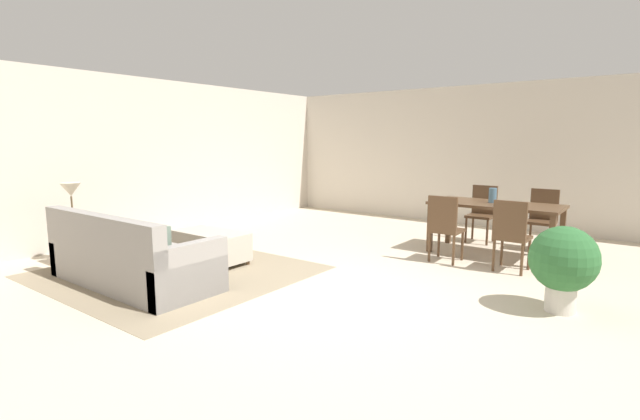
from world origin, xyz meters
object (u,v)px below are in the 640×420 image
Objects in this scene: vase_centerpiece at (493,195)px; dining_chair_far_left at (482,210)px; potted_plant at (563,262)px; couch at (130,260)px; ottoman_table at (211,245)px; table_lamp at (71,191)px; dining_table at (495,210)px; dining_chair_near_right at (511,232)px; side_table at (74,231)px; dining_chair_near_left at (445,225)px; dining_chair_far_right at (542,216)px.

dining_chair_far_left is at bearing 115.90° from vase_centerpiece.
potted_plant is at bearing -56.94° from vase_centerpiece.
couch is 2.10× the size of ottoman_table.
table_lamp is 2.48× the size of vase_centerpiece.
table_lamp reaches higher than dining_table.
dining_table is (4.35, 3.89, -0.32)m from table_lamp.
dining_chair_near_right is (3.38, 1.96, 0.28)m from ottoman_table.
couch is 4.95m from vase_centerpiece.
side_table is 6.12m from dining_chair_far_left.
dining_chair_near_left is (3.93, 3.07, 0.07)m from side_table.
table_lamp is at bearing -146.94° from dining_chair_near_right.
dining_chair_near_right is at bearing -61.22° from dining_table.
dining_chair_far_right reaches higher than dining_table.
side_table is 5.90m from potted_plant.
ottoman_table is 4.06m from vase_centerpiece.
potted_plant is (1.20, -1.90, -0.17)m from dining_table.
dining_table is 1.93× the size of dining_chair_far_right.
vase_centerpiece is (4.30, 3.93, 0.41)m from side_table.
dining_chair_near_left is (3.93, 3.07, -0.47)m from table_lamp.
dining_chair_far_left is at bearing 50.22° from side_table.
dining_chair_far_left is 4.34× the size of vase_centerpiece.
potted_plant is (5.56, 1.99, -0.49)m from table_lamp.
ottoman_table is at bearing 90.17° from couch.
dining_chair_far_right is 4.34× the size of vase_centerpiece.
dining_chair_far_left is 1.00× the size of dining_chair_far_right.
dining_chair_near_left is at bearing 37.95° from table_lamp.
dining_chair_near_left reaches higher than couch.
ottoman_table is at bearing 39.24° from table_lamp.
dining_chair_far_left is (3.92, 4.71, -0.47)m from table_lamp.
dining_table is (2.94, 3.94, 0.38)m from couch.
dining_table is at bearing 41.81° from side_table.
dining_table is at bearing 42.98° from ottoman_table.
dining_chair_far_left reaches higher than couch.
dining_chair_far_left is at bearing 90.50° from dining_chair_near_left.
dining_chair_near_right is (0.43, -0.78, -0.15)m from dining_table.
dining_chair_far_left reaches higher than potted_plant.
ottoman_table is 1.15× the size of dining_chair_far_right.
dining_chair_near_left reaches higher than dining_table.
potted_plant is at bearing -33.47° from dining_chair_near_left.
ottoman_table is 4.24m from potted_plant.
vase_centerpiece reaches higher than dining_chair_near_right.
dining_chair_near_right is at bearing 43.14° from couch.
table_lamp reaches higher than dining_chair_far_left.
couch is 1.42m from side_table.
table_lamp is 0.57× the size of dining_chair_near_right.
dining_chair_near_left is at bearing -176.87° from dining_chair_near_right.
dining_table reaches higher than side_table.
table_lamp is at bearing -129.78° from dining_chair_far_left.
couch is 4.63m from potted_plant.
dining_table reaches higher than ottoman_table.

